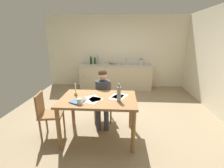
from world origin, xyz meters
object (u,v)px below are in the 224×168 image
book_magazine (77,101)px  bottle_wine_red (98,60)px  person_seated (103,94)px  mixing_bowl (112,63)px  wine_glass_back_left (111,61)px  chair_at_table (103,100)px  dining_table (98,104)px  wine_bottle_on_table (119,94)px  bottle_vinegar (95,61)px  wine_glass_back_right (109,61)px  chair_side_empty (48,113)px  candlestick (76,92)px  wine_glass_near_sink (117,61)px  wine_glass_by_kettle (114,61)px  stovetop_kettle (141,62)px  coffee_mug (80,101)px  sink_unit (126,64)px  bottle_oil (91,61)px

book_magazine → bottle_wine_red: bottle_wine_red is taller
person_seated → mixing_bowl: 2.55m
book_magazine → wine_glass_back_left: wine_glass_back_left is taller
chair_at_table → dining_table: bearing=-90.1°
person_seated → wine_bottle_on_table: (0.36, -0.67, 0.25)m
bottle_vinegar → chair_at_table: bearing=-76.3°
dining_table → wine_glass_back_right: size_ratio=8.77×
chair_side_empty → wine_glass_back_left: (0.94, 3.25, 0.51)m
candlestick → wine_glass_near_sink: size_ratio=1.50×
wine_glass_back_right → candlestick: bearing=-96.9°
person_seated → wine_glass_by_kettle: (0.10, 2.66, 0.33)m
bottle_vinegar → dining_table: bearing=-79.2°
wine_glass_by_kettle → wine_glass_back_right: 0.18m
chair_side_empty → wine_glass_back_right: (0.87, 3.25, 0.51)m
dining_table → stovetop_kettle: bearing=70.6°
chair_at_table → wine_glass_by_kettle: (0.11, 2.51, 0.53)m
person_seated → mixing_bowl: person_seated is taller
coffee_mug → sink_unit: bearing=76.1°
coffee_mug → sink_unit: sink_unit is taller
mixing_bowl → bottle_wine_red: bearing=178.1°
bottle_vinegar → wine_glass_back_left: size_ratio=1.58×
stovetop_kettle → sink_unit: bearing=179.5°
wine_glass_by_kettle → book_magazine: bearing=-97.2°
wine_glass_back_left → book_magazine: bearing=-95.4°
wine_bottle_on_table → wine_glass_by_kettle: size_ratio=2.04×
chair_side_empty → wine_bottle_on_table: 1.38m
bottle_wine_red → mixing_bowl: bottle_wine_red is taller
chair_side_empty → bottle_vinegar: size_ratio=3.61×
candlestick → sink_unit: bearing=71.2°
candlestick → sink_unit: (1.00, 2.94, 0.07)m
book_magazine → person_seated: bearing=94.2°
stovetop_kettle → wine_glass_back_left: bearing=172.0°
person_seated → bottle_wine_red: bottle_wine_red is taller
person_seated → wine_bottle_on_table: 0.80m
sink_unit → wine_glass_near_sink: (-0.33, 0.15, 0.09)m
coffee_mug → candlestick: (-0.18, 0.40, 0.01)m
book_magazine → sink_unit: (0.88, 3.25, 0.12)m
chair_at_table → chair_side_empty: bearing=-141.5°
sink_unit → stovetop_kettle: size_ratio=1.64×
candlestick → bottle_wine_red: bottle_wine_red is taller
person_seated → wine_glass_back_right: bearing=91.7°
chair_at_table → book_magazine: (-0.32, -0.89, 0.33)m
chair_at_table → coffee_mug: (-0.26, -0.97, 0.37)m
chair_side_empty → candlestick: candlestick is taller
coffee_mug → bottle_vinegar: bearing=95.6°
coffee_mug → book_magazine: size_ratio=0.55×
wine_glass_near_sink → wine_glass_back_left: size_ratio=1.00×
bottle_oil → book_magazine: bearing=-83.0°
chair_side_empty → sink_unit: 3.47m
coffee_mug → mixing_bowl: 3.38m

